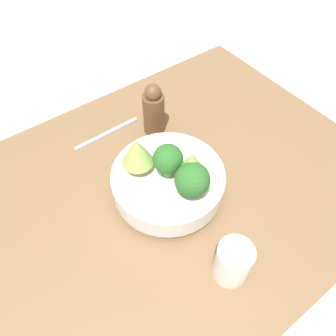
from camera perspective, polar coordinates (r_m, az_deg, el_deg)
The scene contains 10 objects.
ground_plane at distance 0.80m, azimuth 0.95°, elevation -4.04°, with size 6.00×6.00×0.00m, color #ADA89E.
table at distance 0.79m, azimuth 0.97°, elevation -3.29°, with size 0.95×0.75×0.04m.
bowl at distance 0.72m, azimuth 0.00°, elevation -2.37°, with size 0.25×0.25×0.07m.
romanesco_piece_far at distance 0.65m, azimuth 4.29°, elevation 0.69°, with size 0.06×0.06×0.09m.
broccoli_floret_back at distance 0.64m, azimuth 4.25°, elevation -2.11°, with size 0.07×0.07×0.08m.
romanesco_piece_near at distance 0.67m, azimuth -5.44°, elevation 2.88°, with size 0.07×0.07×0.09m.
broccoli_floret_center at distance 0.66m, azimuth 0.00°, elevation 1.48°, with size 0.06×0.06×0.08m.
cup at distance 0.64m, azimuth 11.18°, elevation -15.78°, with size 0.07×0.07×0.09m.
pepper_mill at distance 0.84m, azimuth -2.51°, elevation 9.98°, with size 0.06×0.06×0.15m.
fork at distance 0.88m, azimuth -10.60°, elevation 5.91°, with size 0.19×0.01×0.01m.
Camera 1 is at (0.28, 0.35, 0.66)m, focal length 35.00 mm.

